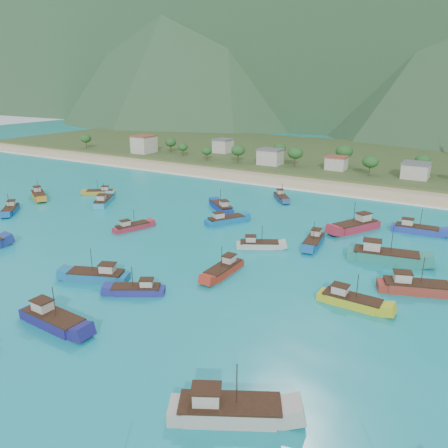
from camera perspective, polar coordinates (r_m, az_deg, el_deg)
The scene contains 26 objects.
ground at distance 84.09m, azimuth -4.09°, elevation -5.64°, with size 600.00×600.00×0.00m, color #0C878D.
beach at distance 152.39m, azimuth 13.22°, elevation 4.81°, with size 400.00×18.00×1.20m, color beige.
land at distance 210.32m, azimuth 18.51°, elevation 7.93°, with size 400.00×110.00×2.40m, color #385123.
surf_line at distance 143.60m, azimuth 12.02°, elevation 4.09°, with size 400.00×2.50×0.08m, color white.
village at distance 171.52m, azimuth 18.34°, elevation 7.40°, with size 211.22×29.55×7.65m.
vegetation at distance 174.97m, azimuth 14.79°, elevation 8.10°, with size 270.37×25.40×8.87m.
boat_1 at distance 106.76m, azimuth -11.94°, elevation -0.43°, with size 5.58×9.30×5.28m.
boat_2 at distance 143.10m, azimuth -15.85°, elevation 3.97°, with size 8.66×7.11×5.17m.
boat_3 at distance 91.54m, azimuth 20.20°, elevation -4.02°, with size 14.10×6.64×8.02m.
boat_6 at distance 131.89m, azimuth -26.10°, elevation 1.66°, with size 8.71×8.90×5.68m.
boat_7 at distance 80.68m, azimuth 23.61°, elevation -7.62°, with size 12.07×7.11×6.85m.
boat_8 at distance 96.92m, azimuth 11.66°, elevation -2.27°, with size 4.18×10.22×5.87m.
boat_9 at distance 49.80m, azimuth 0.47°, elevation -23.22°, with size 12.31×8.90×7.13m.
boat_10 at distance 81.46m, azimuth -16.19°, elevation -6.57°, with size 11.26×7.19×6.42m.
boat_13 at distance 108.56m, azimuth 16.85°, elevation -0.29°, with size 9.37×13.03×7.54m.
boat_15 at distance 93.39m, azimuth 4.51°, elevation -2.78°, with size 9.25×6.81×5.38m.
boat_16 at distance 120.40m, azimuth -0.31°, elevation 2.18°, with size 10.35×9.12×6.32m.
boat_17 at distance 75.14m, azimuth -11.26°, elevation -8.52°, with size 8.99×6.81×5.26m.
boat_18 at distance 131.14m, azimuth -15.40°, elevation 2.87°, with size 8.27×11.15×6.49m.
boat_20 at distance 81.05m, azimuth 0.00°, elevation -6.01°, with size 3.07×10.02×5.90m.
boat_21 at distance 144.62m, azimuth -23.04°, elevation 3.44°, with size 10.81×8.04×6.30m.
boat_22 at distance 69.46m, azimuth -21.45°, elevation -11.60°, with size 11.56×3.81×6.76m.
boat_25 at distance 132.42m, azimuth 7.49°, elevation 3.43°, with size 7.87×9.04×5.50m.
boat_26 at distance 72.93m, azimuth 16.22°, elevation -9.67°, with size 10.21×3.24×5.99m.
boat_27 at distance 109.27m, azimuth 0.17°, elevation 0.48°, with size 7.85×10.26×6.01m.
boat_30 at distance 111.79m, azimuth 23.74°, elevation -0.68°, with size 10.71×3.81×6.22m.
Camera 1 is at (44.66, -62.73, 33.79)m, focal length 35.00 mm.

